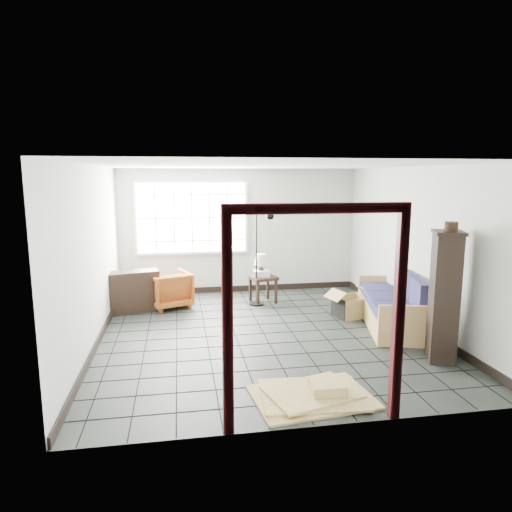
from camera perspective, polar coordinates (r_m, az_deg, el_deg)
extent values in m
plane|color=black|center=(7.28, 0.96, -9.66)|extent=(5.50, 5.50, 0.00)
cube|color=#AFB3AB|center=(9.64, -2.03, 3.13)|extent=(5.00, 0.02, 2.60)
cube|color=#AFB3AB|center=(4.34, 7.74, -5.39)|extent=(5.00, 0.02, 2.60)
cube|color=#AFB3AB|center=(6.94, -19.73, -0.10)|extent=(0.02, 5.50, 2.60)
cube|color=#AFB3AB|center=(7.80, 19.34, 0.97)|extent=(0.02, 5.50, 2.60)
cube|color=white|center=(6.86, 1.02, 11.27)|extent=(5.00, 5.50, 0.02)
cube|color=black|center=(9.84, -1.97, -4.07)|extent=(4.95, 0.03, 0.12)
cube|color=black|center=(7.25, -19.00, -9.80)|extent=(0.03, 5.45, 0.12)
cube|color=black|center=(8.07, 18.71, -7.77)|extent=(0.03, 5.45, 0.12)
cube|color=silver|center=(9.49, -8.03, 4.75)|extent=(2.32, 0.06, 1.52)
cube|color=white|center=(9.45, -8.02, 4.73)|extent=(2.20, 0.02, 1.40)
cube|color=#390D10|center=(4.29, -3.58, -8.98)|extent=(0.10, 0.08, 2.10)
cube|color=#390D10|center=(4.77, 17.37, -7.48)|extent=(0.10, 0.08, 2.10)
cube|color=#390D10|center=(4.24, 7.81, 5.93)|extent=(1.80, 0.08, 0.10)
cube|color=tan|center=(7.94, 16.44, -7.07)|extent=(1.23, 2.08, 0.35)
cube|color=tan|center=(6.97, 18.17, -8.37)|extent=(0.77, 0.25, 0.62)
cube|color=tan|center=(8.85, 15.18, -4.35)|extent=(0.77, 0.25, 0.62)
cube|color=tan|center=(7.92, 19.05, -4.54)|extent=(0.55, 1.90, 0.68)
cube|color=#1A1739|center=(7.26, 17.42, -6.62)|extent=(0.83, 0.78, 0.16)
cube|color=#1A1739|center=(7.27, 19.68, -4.83)|extent=(0.28, 0.64, 0.51)
cube|color=#1A1739|center=(7.87, 16.39, -5.31)|extent=(0.83, 0.78, 0.16)
cube|color=#1A1739|center=(7.87, 18.49, -3.65)|extent=(0.28, 0.64, 0.51)
cube|color=#1A1739|center=(8.47, 15.52, -4.18)|extent=(0.83, 0.78, 0.16)
cube|color=#1A1739|center=(8.48, 17.47, -2.65)|extent=(0.28, 0.64, 0.51)
imported|color=#984216|center=(8.75, -10.81, -3.91)|extent=(0.92, 0.89, 0.74)
cube|color=black|center=(8.90, 0.88, -2.71)|extent=(0.57, 0.57, 0.06)
cube|color=black|center=(8.71, 0.24, -4.72)|extent=(0.06, 0.06, 0.47)
cube|color=black|center=(8.86, 2.50, -4.47)|extent=(0.06, 0.06, 0.47)
cube|color=black|center=(9.05, -0.71, -4.16)|extent=(0.06, 0.06, 0.47)
cube|color=black|center=(9.20, 1.48, -3.93)|extent=(0.06, 0.06, 0.47)
cylinder|color=black|center=(8.93, 0.65, -1.98)|extent=(0.12, 0.12, 0.15)
cylinder|color=black|center=(8.91, 0.65, -1.17)|extent=(0.03, 0.03, 0.11)
cone|color=beige|center=(8.89, 0.65, -0.43)|extent=(0.30, 0.30, 0.21)
cube|color=silver|center=(8.90, 0.69, -2.16)|extent=(0.33, 0.27, 0.11)
cylinder|color=black|center=(8.89, -0.29, -2.18)|extent=(0.03, 0.07, 0.07)
cylinder|color=black|center=(8.83, 0.05, -5.99)|extent=(0.36, 0.36, 0.03)
cylinder|color=black|center=(8.63, 0.05, -0.40)|extent=(0.03, 0.03, 1.74)
cylinder|color=black|center=(8.45, 0.90, 5.63)|extent=(0.29, 0.11, 0.16)
sphere|color=black|center=(8.38, 1.77, 5.06)|extent=(0.20, 0.20, 0.16)
cube|color=black|center=(8.59, -15.30, -4.32)|extent=(1.03, 0.60, 0.75)
cube|color=black|center=(8.59, -15.30, -4.25)|extent=(0.96, 0.53, 0.03)
cube|color=black|center=(6.51, 22.45, -4.84)|extent=(0.46, 0.52, 1.73)
cube|color=black|center=(6.36, 22.96, 2.72)|extent=(0.51, 0.58, 0.04)
cylinder|color=black|center=(6.29, 23.22, 3.39)|extent=(0.17, 0.17, 0.12)
cube|color=olive|center=(8.29, 11.73, -7.32)|extent=(0.62, 0.54, 0.02)
cube|color=black|center=(8.09, 10.24, -6.44)|extent=(0.13, 0.42, 0.36)
cube|color=olive|center=(8.40, 13.25, -5.95)|extent=(0.13, 0.42, 0.36)
cube|color=olive|center=(8.08, 12.66, -6.56)|extent=(0.52, 0.15, 0.36)
cube|color=olive|center=(8.41, 10.93, -5.85)|extent=(0.52, 0.15, 0.36)
cube|color=olive|center=(7.99, 9.86, -4.83)|extent=(0.30, 0.46, 0.15)
cube|color=olive|center=(8.38, 13.72, -4.28)|extent=(0.30, 0.46, 0.15)
cube|color=olive|center=(5.36, 7.00, -17.07)|extent=(1.39, 1.06, 0.03)
cube|color=olive|center=(5.35, 7.01, -16.81)|extent=(1.20, 0.93, 0.03)
cube|color=olive|center=(5.33, 7.01, -16.55)|extent=(1.12, 0.94, 0.03)
cube|color=olive|center=(5.31, 8.95, -15.90)|extent=(0.39, 0.32, 0.11)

